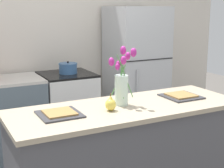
% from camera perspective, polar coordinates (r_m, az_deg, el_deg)
% --- Properties ---
extents(back_wall, '(5.20, 0.08, 2.70)m').
position_cam_1_polar(back_wall, '(4.35, -10.77, 8.43)').
color(back_wall, silver).
rests_on(back_wall, ground_plane).
extents(kitchen_island, '(1.80, 0.66, 0.93)m').
position_cam_1_polar(kitchen_island, '(2.76, 2.45, -12.90)').
color(kitchen_island, '#4C4C51').
rests_on(kitchen_island, ground_plane).
extents(stove_range, '(0.60, 0.61, 0.89)m').
position_cam_1_polar(stove_range, '(4.17, -7.34, -4.29)').
color(stove_range, silver).
rests_on(stove_range, ground_plane).
extents(refrigerator, '(0.68, 0.67, 1.66)m').
position_cam_1_polar(refrigerator, '(4.48, 4.00, 2.05)').
color(refrigerator, '#B7BABC').
rests_on(refrigerator, ground_plane).
extents(flower_vase, '(0.16, 0.16, 0.44)m').
position_cam_1_polar(flower_vase, '(2.58, 1.63, 0.25)').
color(flower_vase, silver).
rests_on(flower_vase, kitchen_island).
extents(pear_figurine, '(0.08, 0.08, 0.13)m').
position_cam_1_polar(pear_figurine, '(2.46, -0.23, -3.34)').
color(pear_figurine, '#E5CC4C').
rests_on(pear_figurine, kitchen_island).
extents(plate_setting_left, '(0.28, 0.28, 0.02)m').
position_cam_1_polar(plate_setting_left, '(2.40, -8.72, -4.89)').
color(plate_setting_left, '#333338').
rests_on(plate_setting_left, kitchen_island).
extents(plate_setting_right, '(0.28, 0.28, 0.02)m').
position_cam_1_polar(plate_setting_right, '(2.90, 11.42, -1.95)').
color(plate_setting_right, '#333338').
rests_on(plate_setting_right, kitchen_island).
extents(cooking_pot, '(0.22, 0.22, 0.14)m').
position_cam_1_polar(cooking_pot, '(4.05, -7.32, 2.62)').
color(cooking_pot, '#386093').
rests_on(cooking_pot, stove_range).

